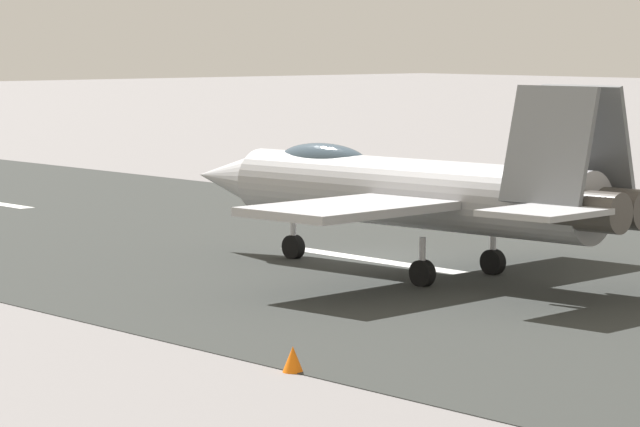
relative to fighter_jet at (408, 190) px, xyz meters
name	(u,v)px	position (x,y,z in m)	size (l,w,h in m)	color
ground_plane	(362,259)	(3.31, -1.21, -2.49)	(400.00, 400.00, 0.00)	slate
runway_strip	(362,259)	(3.30, -1.21, -2.48)	(240.00, 26.00, 0.02)	#2C2F2D
fighter_jet	(408,190)	(0.00, 0.00, 0.00)	(17.43, 13.39, 5.69)	#A4A4A8
crew_person	(272,187)	(17.42, -9.08, -1.63)	(0.42, 0.66, 1.71)	#1E2338
marker_cone_near	(293,359)	(-8.68, 11.74, -2.21)	(0.44, 0.44, 0.55)	orange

